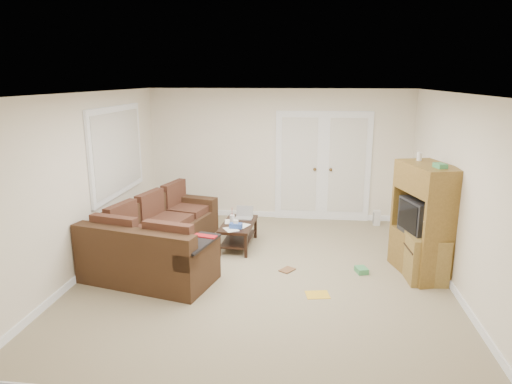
# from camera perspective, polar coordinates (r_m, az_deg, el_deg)

# --- Properties ---
(floor) EXTENTS (5.50, 5.50, 0.00)m
(floor) POSITION_cam_1_polar(r_m,az_deg,el_deg) (6.53, 0.94, -10.24)
(floor) COLOR gray
(floor) RESTS_ON ground
(ceiling) EXTENTS (5.00, 5.50, 0.02)m
(ceiling) POSITION_cam_1_polar(r_m,az_deg,el_deg) (5.95, 1.04, 12.26)
(ceiling) COLOR white
(ceiling) RESTS_ON wall_back
(wall_left) EXTENTS (0.02, 5.50, 2.50)m
(wall_left) POSITION_cam_1_polar(r_m,az_deg,el_deg) (6.84, -20.35, 1.05)
(wall_left) COLOR white
(wall_left) RESTS_ON floor
(wall_right) EXTENTS (0.02, 5.50, 2.50)m
(wall_right) POSITION_cam_1_polar(r_m,az_deg,el_deg) (6.38, 23.93, -0.18)
(wall_right) COLOR white
(wall_right) RESTS_ON floor
(wall_back) EXTENTS (5.00, 0.02, 2.50)m
(wall_back) POSITION_cam_1_polar(r_m,az_deg,el_deg) (8.81, 2.83, 4.67)
(wall_back) COLOR white
(wall_back) RESTS_ON floor
(wall_front) EXTENTS (5.00, 0.02, 2.50)m
(wall_front) POSITION_cam_1_polar(r_m,az_deg,el_deg) (3.53, -3.67, -9.98)
(wall_front) COLOR white
(wall_front) RESTS_ON floor
(baseboards) EXTENTS (5.00, 5.50, 0.10)m
(baseboards) POSITION_cam_1_polar(r_m,az_deg,el_deg) (6.51, 0.94, -9.83)
(baseboards) COLOR silver
(baseboards) RESTS_ON floor
(french_doors) EXTENTS (1.80, 0.05, 2.13)m
(french_doors) POSITION_cam_1_polar(r_m,az_deg,el_deg) (8.79, 8.34, 3.10)
(french_doors) COLOR silver
(french_doors) RESTS_ON floor
(window_left) EXTENTS (0.05, 1.92, 1.42)m
(window_left) POSITION_cam_1_polar(r_m,az_deg,el_deg) (7.65, -16.94, 4.92)
(window_left) COLOR silver
(window_left) RESTS_ON wall_left
(sectional_sofa) EXTENTS (1.93, 3.00, 0.82)m
(sectional_sofa) POSITION_cam_1_polar(r_m,az_deg,el_deg) (7.01, -12.24, -5.96)
(sectional_sofa) COLOR #3F2818
(sectional_sofa) RESTS_ON floor
(coffee_table) EXTENTS (0.53, 1.00, 0.67)m
(coffee_table) POSITION_cam_1_polar(r_m,az_deg,el_deg) (7.49, -2.18, -5.18)
(coffee_table) COLOR black
(coffee_table) RESTS_ON floor
(tv_armoire) EXTENTS (0.79, 1.09, 1.68)m
(tv_armoire) POSITION_cam_1_polar(r_m,az_deg,el_deg) (6.70, 20.33, -3.28)
(tv_armoire) COLOR brown
(tv_armoire) RESTS_ON floor
(side_cabinet) EXTENTS (0.53, 0.53, 1.04)m
(side_cabinet) POSITION_cam_1_polar(r_m,az_deg,el_deg) (6.60, 20.53, -7.36)
(side_cabinet) COLOR olive
(side_cabinet) RESTS_ON floor
(space_heater) EXTENTS (0.13, 0.11, 0.29)m
(space_heater) POSITION_cam_1_polar(r_m,az_deg,el_deg) (8.84, 14.86, -3.14)
(space_heater) COLOR white
(space_heater) RESTS_ON floor
(floor_magazine) EXTENTS (0.33, 0.28, 0.01)m
(floor_magazine) POSITION_cam_1_polar(r_m,az_deg,el_deg) (6.01, 7.69, -12.60)
(floor_magazine) COLOR gold
(floor_magazine) RESTS_ON floor
(floor_greenbox) EXTENTS (0.20, 0.23, 0.08)m
(floor_greenbox) POSITION_cam_1_polar(r_m,az_deg,el_deg) (6.73, 13.04, -9.49)
(floor_greenbox) COLOR #439357
(floor_greenbox) RESTS_ON floor
(floor_book) EXTENTS (0.26, 0.27, 0.02)m
(floor_book) POSITION_cam_1_polar(r_m,az_deg,el_deg) (6.70, 3.37, -9.51)
(floor_book) COLOR brown
(floor_book) RESTS_ON floor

